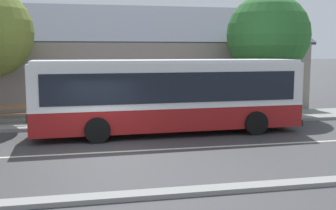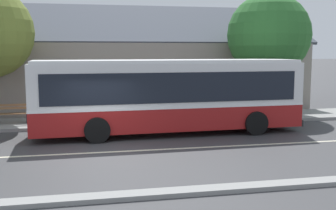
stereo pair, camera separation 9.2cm
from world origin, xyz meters
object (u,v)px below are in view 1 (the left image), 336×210
object	(u,v)px
bench_down_street	(91,113)
street_tree_primary	(268,35)
bus_stop_sign	(286,88)
bench_by_building	(12,115)
transit_bus	(168,94)

from	to	relation	value
bench_down_street	street_tree_primary	world-z (taller)	street_tree_primary
bench_down_street	street_tree_primary	distance (m)	10.46
bus_stop_sign	bench_by_building	bearing A→B (deg)	175.92
bench_by_building	bus_stop_sign	world-z (taller)	bus_stop_sign
bench_down_street	street_tree_primary	bearing A→B (deg)	8.15
transit_bus	bus_stop_sign	size ratio (longest dim) A/B	4.76
bench_by_building	street_tree_primary	xyz separation A→B (m)	(13.23, 1.09, 3.78)
transit_bus	street_tree_primary	world-z (taller)	street_tree_primary
transit_bus	bench_by_building	bearing A→B (deg)	155.81
bench_down_street	street_tree_primary	size ratio (longest dim) A/B	0.24
bench_by_building	street_tree_primary	bearing A→B (deg)	4.72
transit_bus	street_tree_primary	size ratio (longest dim) A/B	1.73
bench_down_street	bus_stop_sign	world-z (taller)	bus_stop_sign
transit_bus	bench_by_building	distance (m)	7.51
street_tree_primary	transit_bus	bearing A→B (deg)	-147.38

